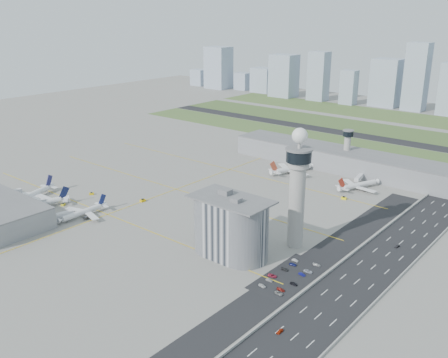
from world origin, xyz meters
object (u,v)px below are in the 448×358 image
Objects in this scene: jet_bridge_far_1 at (361,177)px; tug_5 at (344,198)px; car_hw_1 at (397,246)px; car_lot_10 at (308,271)px; airplane_near_b at (36,200)px; car_lot_1 at (269,280)px; tug_4 at (293,187)px; car_lot_0 at (262,286)px; car_lot_4 at (293,264)px; jet_bridge_near_2 at (51,220)px; airplane_far_b at (360,182)px; airplane_far_a at (293,166)px; car_lot_8 at (294,284)px; jet_bridge_far_0 at (303,164)px; airplane_near_c at (82,209)px; car_lot_6 at (279,293)px; car_lot_11 at (317,265)px; admin_building at (231,227)px; tug_2 at (63,204)px; tug_0 at (38,198)px; jet_bridge_near_0 at (0,197)px; tug_1 at (92,193)px; airplane_near_a at (30,192)px; car_lot_2 at (272,276)px; jet_bridge_near_1 at (24,208)px; car_lot_5 at (295,260)px; secondary_tower at (347,146)px; car_lot_9 at (302,274)px; control_tower at (297,184)px; tug_3 at (143,200)px; car_hw_0 at (280,331)px; car_lot_3 at (285,269)px; car_lot_7 at (281,290)px.

tug_5 is at bearing 0.62° from jet_bridge_far_1.
car_lot_10 is at bearing -105.84° from car_hw_1.
car_lot_1 is (165.96, 21.10, -5.20)m from airplane_near_b.
car_lot_0 is (61.59, -122.65, -0.15)m from tug_4.
car_lot_4 is at bearing 74.66° from tug_4.
airplane_far_b is at bearing -22.67° from jet_bridge_near_2.
airplane_far_a reaches higher than jet_bridge_near_2.
car_lot_8 is (10.55, 4.44, 0.06)m from car_lot_1.
jet_bridge_far_0 is 4.18× the size of tug_5.
airplane_near_c is at bearing 88.89° from car_lot_1.
car_lot_6 is at bearing -128.36° from airplane_far_a.
airplane_far_b is 123.14m from car_lot_11.
car_lot_1 is at bearing -17.33° from admin_building.
car_lot_4 is at bearing 159.47° from tug_2.
tug_0 is 181.32m from car_lot_1.
car_hw_1 is (228.50, 101.84, -2.28)m from jet_bridge_near_0.
jet_bridge_far_0 is at bearing 94.63° from airplane_far_b.
airplane_far_a is 150.57m from car_lot_4.
tug_1 is 1.06× the size of tug_2.
airplane_near_a is 12.17× the size of car_lot_1.
airplane_far_b is 10.90× the size of car_lot_1.
car_lot_6 is 1.07× the size of car_lot_11.
car_lot_2 is at bearing 174.68° from tug_5.
jet_bridge_near_1 is 30.00m from jet_bridge_near_2.
airplane_near_c is at bearing 103.71° from car_lot_5.
tug_5 is at bearing -39.30° from jet_bridge_near_0.
airplane_far_b is at bearing -34.56° from jet_bridge_near_0.
car_lot_4 reaches higher than car_lot_10.
secondary_tower reaches higher than tug_0.
airplane_far_a reaches higher than jet_bridge_far_1.
tug_4 is 0.72× the size of car_lot_0.
tug_1 is (-79.73, -130.26, -4.99)m from airplane_far_a.
control_tower is at bearing 46.92° from car_lot_9.
car_lot_4 is at bearing 40.44° from tug_0.
car_lot_9 is (132.05, -16.18, -0.38)m from tug_3.
tug_4 is 0.82× the size of tug_5.
airplane_far_a is 2.99× the size of jet_bridge_near_0.
car_lot_5 is at bearing -117.95° from car_hw_1.
car_lot_4 is 1.06× the size of car_lot_9.
car_lot_9 is at bearing 5.06° from jet_bridge_far_1.
car_lot_0 reaches higher than car_hw_0.
car_lot_3 is at bearing -15.07° from car_lot_2.
jet_bridge_near_1 is (-34.31, -18.73, -2.18)m from airplane_near_c.
airplane_far_b is 12.53× the size of tug_1.
secondary_tower is at bearing -24.13° from jet_bridge_near_0.
airplane_near_a reaches higher than jet_bridge_near_1.
car_lot_10 is (0.85, 22.27, 0.03)m from car_lot_7.
tug_2 is (-126.07, -171.06, -2.04)m from jet_bridge_far_1.
tug_1 is 0.86× the size of car_hw_1.
car_lot_2 is at bearing -74.12° from control_tower.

